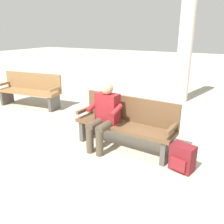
{
  "coord_description": "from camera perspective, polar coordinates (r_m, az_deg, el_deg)",
  "views": [
    {
      "loc": [
        -1.62,
        3.45,
        2.0
      ],
      "look_at": [
        0.15,
        0.15,
        0.7
      ],
      "focal_mm": 38.0,
      "sensor_mm": 36.0,
      "label": 1
    }
  ],
  "objects": [
    {
      "name": "ground_plane",
      "position": [
        4.31,
        2.79,
        -8.57
      ],
      "size": [
        40.0,
        40.0,
        0.0
      ],
      "primitive_type": "plane",
      "color": "#B7AD99"
    },
    {
      "name": "bench_near",
      "position": [
        4.17,
        3.37,
        -2.6
      ],
      "size": [
        1.83,
        0.61,
        0.9
      ],
      "rotation": [
        0.0,
        0.0,
        -0.07
      ],
      "color": "brown",
      "rests_on": "ground"
    },
    {
      "name": "person_seated",
      "position": [
        4.08,
        -1.93,
        -0.56
      ],
      "size": [
        0.59,
        0.59,
        1.18
      ],
      "rotation": [
        0.0,
        0.0,
        -0.07
      ],
      "color": "maroon",
      "rests_on": "ground"
    },
    {
      "name": "backpack",
      "position": [
        3.73,
        16.54,
        -10.59
      ],
      "size": [
        0.39,
        0.32,
        0.41
      ],
      "rotation": [
        0.0,
        0.0,
        6.02
      ],
      "color": "maroon",
      "rests_on": "ground"
    },
    {
      "name": "bench_far",
      "position": [
        6.87,
        -19.07,
        5.08
      ],
      "size": [
        1.84,
        0.69,
        0.9
      ],
      "rotation": [
        0.0,
        0.0,
        0.12
      ],
      "color": "olive",
      "rests_on": "ground"
    },
    {
      "name": "support_pillar",
      "position": [
        7.13,
        17.21,
        15.02
      ],
      "size": [
        0.4,
        0.4,
        3.19
      ],
      "primitive_type": "cylinder",
      "color": "silver",
      "rests_on": "ground"
    }
  ]
}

